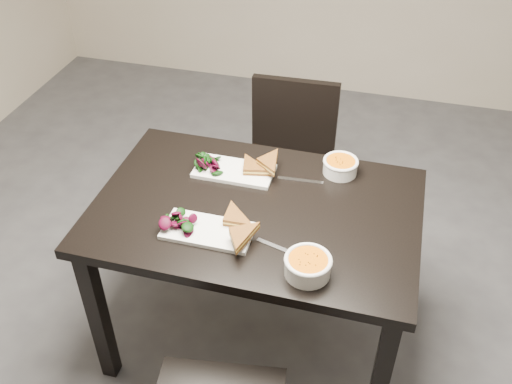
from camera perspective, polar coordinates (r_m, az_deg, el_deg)
ground at (r=2.56m, az=6.03°, el=-17.40°), size 5.00×5.00×0.00m
table at (r=2.18m, az=0.00°, el=-3.47°), size 1.20×0.80×0.75m
chair_far at (r=2.84m, az=3.32°, el=3.47°), size 0.43×0.43×0.85m
plate_near at (r=2.01m, az=-4.80°, el=-3.88°), size 0.31×0.16×0.02m
sandwich_near at (r=1.98m, az=-2.93°, el=-3.22°), size 0.16×0.12×0.05m
salad_near at (r=2.02m, az=-7.52°, el=-2.75°), size 0.10×0.09×0.04m
soup_bowl_near at (r=1.85m, az=5.17°, el=-7.23°), size 0.16×0.16×0.07m
cutlery_near at (r=1.95m, az=2.43°, el=-5.63°), size 0.18×0.06×0.00m
plate_far at (r=2.28m, az=-2.18°, el=2.10°), size 0.31×0.16×0.02m
sandwich_far at (r=2.23m, az=-0.72°, el=2.31°), size 0.18×0.15×0.05m
salad_far at (r=2.29m, az=-4.60°, el=3.08°), size 0.10×0.09×0.04m
soup_bowl_far at (r=2.29m, az=8.39°, el=2.62°), size 0.14×0.14×0.06m
cutlery_far at (r=2.25m, az=4.43°, el=1.18°), size 0.18×0.03×0.00m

